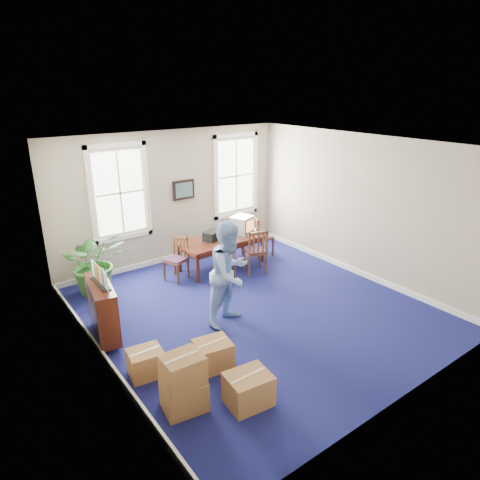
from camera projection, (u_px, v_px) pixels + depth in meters
floor at (254, 309)px, 8.46m from camera, size 6.50×6.50×0.00m
ceiling at (256, 145)px, 7.36m from camera, size 6.50×6.50×0.00m
wall_back at (172, 197)px, 10.37m from camera, size 6.50×0.00×6.50m
wall_front at (412, 299)px, 5.45m from camera, size 6.50×0.00×6.50m
wall_left at (94, 272)px, 6.24m from camera, size 0.00×6.50×6.50m
wall_right at (360, 206)px, 9.58m from camera, size 0.00×6.50×6.50m
baseboard_back at (176, 256)px, 10.88m from camera, size 6.00×0.04×0.12m
baseboard_left at (107, 360)px, 6.79m from camera, size 0.04×6.50×0.12m
baseboard_right at (353, 270)px, 10.09m from camera, size 0.04×6.50×0.12m
window_left at (120, 193)px, 9.53m from camera, size 1.40×0.12×2.20m
window_right at (236, 176)px, 11.31m from camera, size 1.40×0.12×2.20m
wall_picture at (184, 190)px, 10.45m from camera, size 0.58×0.06×0.48m
conference_table at (222, 252)px, 10.31m from camera, size 2.16×1.06×0.72m
crt_tv at (242, 225)px, 10.50m from camera, size 0.62×0.65×0.42m
game_console at (252, 230)px, 10.68m from camera, size 0.23×0.25×0.05m
equipment_bag at (212, 236)px, 10.05m from camera, size 0.51×0.43×0.22m
chair_near_left at (224, 264)px, 9.49m from camera, size 0.47×0.47×0.85m
chair_near_right at (255, 251)px, 9.94m from camera, size 0.61×0.61×1.08m
chair_end_left at (176, 260)px, 9.56m from camera, size 0.58×0.58×0.98m
chair_end_right at (263, 236)px, 10.95m from camera, size 0.56×0.56×1.03m
man at (230, 273)px, 7.70m from camera, size 1.14×1.00×1.95m
credenza at (103, 313)px, 7.37m from camera, size 0.53×1.24×0.94m
brochure_rack at (100, 279)px, 7.16m from camera, size 0.32×0.78×0.34m
potted_plant at (95, 262)px, 8.91m from camera, size 1.45×1.33×1.39m
cardboard_boxes at (193, 371)px, 5.92m from camera, size 1.62×1.62×0.87m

